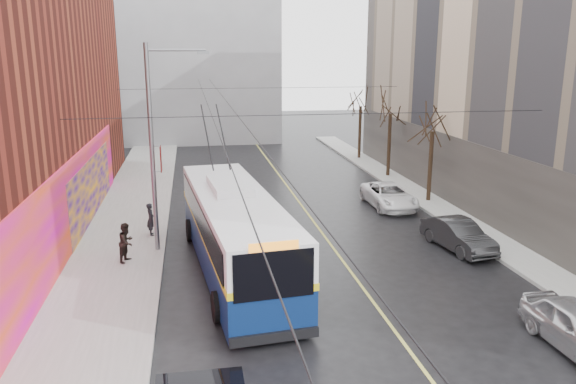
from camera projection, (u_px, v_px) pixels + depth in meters
name	position (u px, v px, depth m)	size (l,w,h in m)	color
ground	(361.00, 356.00, 16.35)	(140.00, 140.00, 0.00)	black
sidewalk_left	(123.00, 238.00, 26.48)	(4.00, 60.00, 0.15)	gray
sidewalk_right	(459.00, 221.00, 29.29)	(2.00, 60.00, 0.15)	gray
lane_line	(311.00, 218.00, 29.98)	(0.12, 50.00, 0.01)	#BFB74C
building_far	(174.00, 48.00, 56.18)	(20.50, 12.10, 18.00)	gray
streetlight_pole	(155.00, 144.00, 23.72)	(2.65, 0.60, 9.00)	slate
catenary_wires	(231.00, 100.00, 28.53)	(18.00, 60.00, 0.22)	black
tree_near	(433.00, 118.00, 31.93)	(3.20, 3.20, 6.40)	black
tree_mid	(391.00, 103.00, 38.55)	(3.20, 3.20, 6.68)	black
tree_far	(361.00, 97.00, 45.27)	(3.20, 3.20, 6.57)	black
pigeons_flying	(249.00, 94.00, 24.48)	(2.92, 3.35, 2.75)	slate
trolleybus	(235.00, 230.00, 22.35)	(4.06, 13.16, 6.16)	#091C49
parked_car_b	(458.00, 235.00, 25.08)	(1.43, 4.11, 1.35)	#2B2B2E
parked_car_c	(389.00, 195.00, 32.03)	(2.21, 4.78, 1.33)	white
following_car	(228.00, 190.00, 32.74)	(1.85, 4.59, 1.56)	silver
pedestrian_a	(151.00, 219.00, 26.56)	(0.57, 0.37, 1.56)	black
pedestrian_b	(127.00, 242.00, 23.21)	(0.80, 0.63, 1.65)	black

